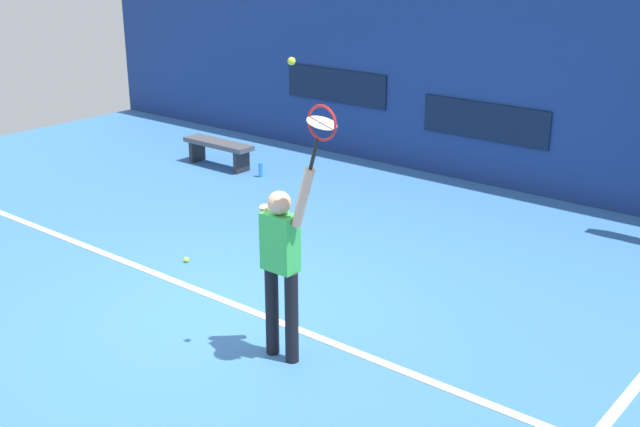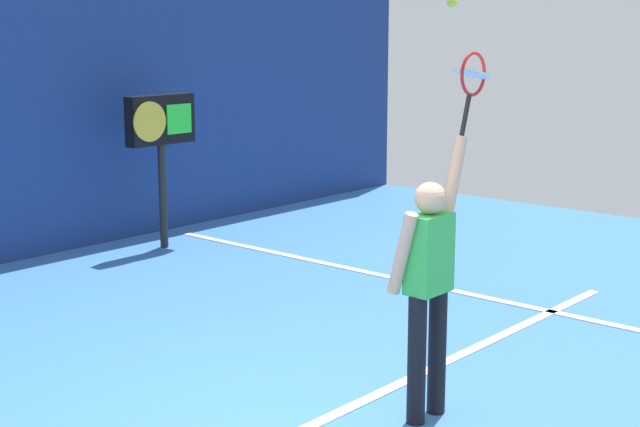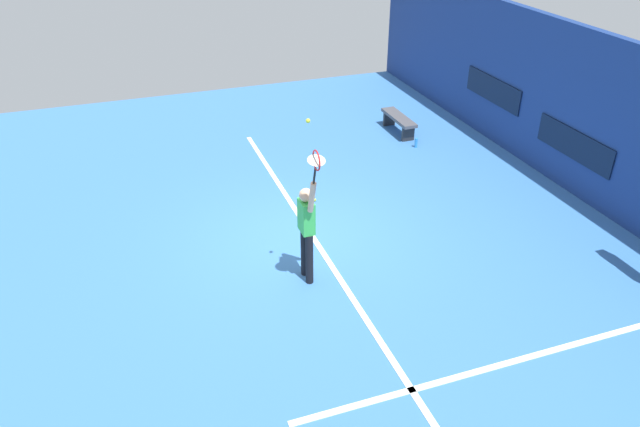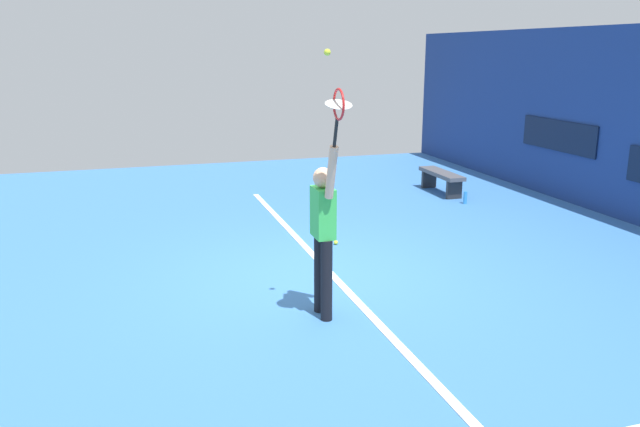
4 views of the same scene
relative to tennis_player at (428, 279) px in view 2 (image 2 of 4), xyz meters
name	(u,v)px [view 2 (image 2 of 4)]	position (x,y,z in m)	size (l,w,h in m)	color
court_sideline	(401,280)	(2.85, 2.29, -1.00)	(0.10, 7.00, 0.01)	white
tennis_player	(428,279)	(0.00, 0.00, 0.00)	(0.65, 0.31, 1.98)	black
tennis_racket	(472,79)	(0.48, 0.00, 1.35)	(0.39, 0.27, 0.63)	black
tennis_ball	(452,2)	(0.17, -0.02, 1.87)	(0.07, 0.07, 0.07)	#CCE033
scoreboard_clock	(161,128)	(2.18, 5.45, 0.48)	(0.96, 0.20, 1.89)	black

